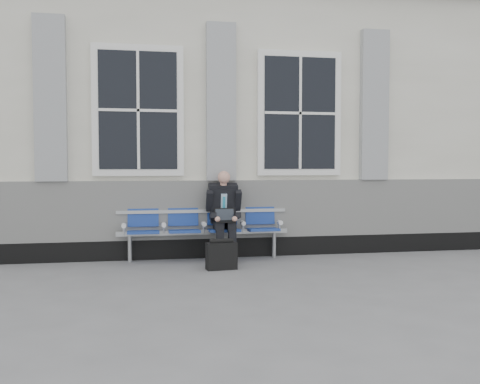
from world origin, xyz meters
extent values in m
plane|color=slate|center=(0.00, 0.00, 0.00)|extent=(70.00, 70.00, 0.00)
cube|color=silver|center=(0.00, 3.50, 2.10)|extent=(14.00, 4.00, 4.20)
cube|color=#979A9C|center=(0.00, 3.50, 4.32)|extent=(14.40, 4.40, 0.24)
cube|color=black|center=(0.00, 1.47, 0.15)|extent=(14.00, 0.10, 0.30)
cube|color=silver|center=(0.00, 1.46, 0.75)|extent=(14.00, 0.08, 0.90)
cube|color=#979A9C|center=(-3.40, 1.44, 2.40)|extent=(0.45, 0.14, 2.40)
cube|color=#979A9C|center=(-0.90, 1.44, 2.40)|extent=(0.45, 0.14, 2.40)
cube|color=#979A9C|center=(1.60, 1.44, 2.40)|extent=(0.45, 0.14, 2.40)
cube|color=white|center=(-2.15, 1.46, 2.25)|extent=(1.35, 0.10, 1.95)
cube|color=black|center=(-2.15, 1.41, 2.25)|extent=(1.15, 0.02, 1.75)
cube|color=white|center=(0.35, 1.46, 2.25)|extent=(1.35, 0.10, 1.95)
cube|color=black|center=(0.35, 1.41, 2.25)|extent=(1.15, 0.02, 1.75)
cube|color=#9EA0A3|center=(-1.19, 1.30, 0.42)|extent=(2.60, 0.07, 0.07)
cube|color=#9EA0A3|center=(-1.19, 1.42, 0.73)|extent=(2.60, 0.05, 0.05)
cylinder|color=#9EA0A3|center=(-2.29, 1.30, 0.20)|extent=(0.06, 0.06, 0.39)
cylinder|color=#9EA0A3|center=(-0.09, 1.30, 0.20)|extent=(0.06, 0.06, 0.39)
cube|color=navy|center=(-2.09, 1.22, 0.45)|extent=(0.46, 0.42, 0.07)
cube|color=navy|center=(-2.09, 1.43, 0.71)|extent=(0.46, 0.10, 0.40)
cube|color=navy|center=(-1.49, 1.22, 0.45)|extent=(0.46, 0.42, 0.07)
cube|color=navy|center=(-1.49, 1.43, 0.71)|extent=(0.46, 0.10, 0.40)
cube|color=navy|center=(-0.89, 1.22, 0.45)|extent=(0.46, 0.42, 0.07)
cube|color=navy|center=(-0.89, 1.43, 0.71)|extent=(0.46, 0.10, 0.40)
cube|color=navy|center=(-0.29, 1.22, 0.45)|extent=(0.46, 0.42, 0.07)
cube|color=navy|center=(-0.29, 1.43, 0.71)|extent=(0.46, 0.10, 0.40)
cylinder|color=white|center=(-2.37, 1.25, 0.55)|extent=(0.07, 0.12, 0.07)
cylinder|color=white|center=(-1.79, 1.25, 0.55)|extent=(0.07, 0.12, 0.07)
cylinder|color=white|center=(-1.19, 1.25, 0.55)|extent=(0.07, 0.12, 0.07)
cylinder|color=white|center=(-0.59, 1.25, 0.55)|extent=(0.07, 0.12, 0.07)
cylinder|color=white|center=(-0.01, 1.25, 0.55)|extent=(0.07, 0.12, 0.07)
cube|color=black|center=(-0.99, 0.89, 0.04)|extent=(0.11, 0.24, 0.08)
cube|color=black|center=(-0.81, 0.88, 0.04)|extent=(0.11, 0.24, 0.08)
cube|color=black|center=(-0.99, 0.94, 0.25)|extent=(0.11, 0.12, 0.47)
cube|color=black|center=(-0.81, 0.94, 0.25)|extent=(0.11, 0.12, 0.47)
cube|color=black|center=(-0.99, 1.14, 0.53)|extent=(0.14, 0.41, 0.13)
cube|color=black|center=(-0.81, 1.14, 0.53)|extent=(0.14, 0.41, 0.13)
cube|color=black|center=(-0.89, 1.32, 0.83)|extent=(0.39, 0.32, 0.57)
cube|color=#A4C1D8|center=(-0.89, 1.21, 0.85)|extent=(0.09, 0.09, 0.32)
cube|color=#2999C0|center=(-0.89, 1.20, 0.83)|extent=(0.04, 0.07, 0.27)
cube|color=black|center=(-0.89, 1.29, 1.10)|extent=(0.44, 0.22, 0.13)
cylinder|color=#DA9D88|center=(-0.89, 1.25, 1.16)|extent=(0.10, 0.10, 0.09)
sphere|color=#DA9D88|center=(-0.89, 1.19, 1.25)|extent=(0.19, 0.19, 0.19)
cube|color=black|center=(-1.11, 1.23, 0.90)|extent=(0.10, 0.26, 0.34)
cube|color=black|center=(-0.68, 1.22, 0.90)|extent=(0.10, 0.26, 0.34)
cube|color=black|center=(-1.08, 1.07, 0.69)|extent=(0.09, 0.28, 0.13)
cube|color=black|center=(-0.72, 1.06, 0.69)|extent=(0.09, 0.28, 0.13)
sphere|color=#DA9D88|center=(-1.03, 0.94, 0.65)|extent=(0.08, 0.08, 0.08)
sphere|color=#DA9D88|center=(-0.78, 0.94, 0.65)|extent=(0.08, 0.08, 0.08)
cube|color=black|center=(-0.90, 1.01, 0.61)|extent=(0.30, 0.22, 0.02)
cube|color=black|center=(-0.90, 1.12, 0.70)|extent=(0.30, 0.09, 0.19)
cube|color=black|center=(-0.90, 1.11, 0.70)|extent=(0.27, 0.07, 0.16)
cube|color=black|center=(-1.04, 0.50, 0.19)|extent=(0.43, 0.23, 0.37)
cylinder|color=black|center=(-1.04, 0.50, 0.39)|extent=(0.33, 0.11, 0.07)
camera|label=1|loc=(-2.09, -6.72, 1.45)|focal=40.00mm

